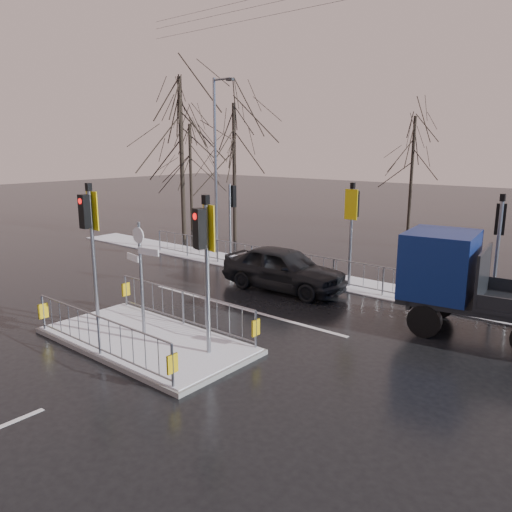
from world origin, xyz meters
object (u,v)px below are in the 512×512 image
Objects in this scene: car_far_lane at (284,268)px; street_lamp_left at (216,160)px; flatbed_truck at (471,281)px; traffic_island at (145,329)px.

street_lamp_left is at bearing 61.25° from car_far_lane.
traffic_island is at bearing -135.68° from flatbed_truck.
car_far_lane is 6.59m from flatbed_truck.
traffic_island is at bearing 178.65° from car_far_lane.
flatbed_truck is at bearing -14.13° from street_lamp_left.
street_lamp_left reaches higher than flatbed_truck.
car_far_lane is at bearing 91.27° from traffic_island.
street_lamp_left is (-12.83, 3.23, 3.00)m from flatbed_truck.
car_far_lane is at bearing 178.68° from flatbed_truck.
flatbed_truck is at bearing 44.32° from traffic_island.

